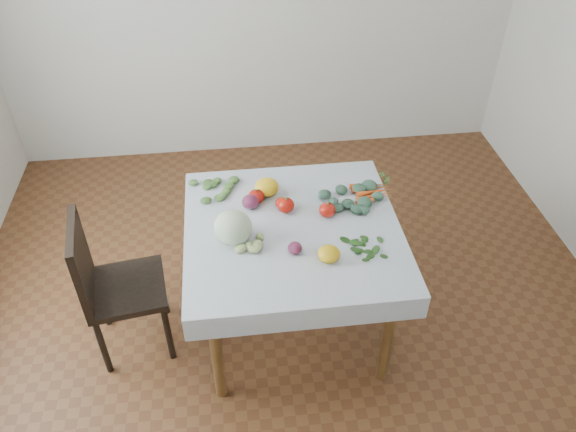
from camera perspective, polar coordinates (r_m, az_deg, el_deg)
name	(u,v)px	position (r m, az deg, el deg)	size (l,w,h in m)	color
ground	(292,322)	(3.47, 0.42, -10.69)	(4.00, 4.00, 0.00)	brown
table	(293,242)	(3.00, 0.47, -2.67)	(1.00, 1.00, 0.75)	brown
tablecloth	(293,228)	(2.93, 0.48, -1.23)	(1.12, 1.12, 0.01)	white
chair	(108,281)	(3.13, -17.83, -6.31)	(0.46, 0.46, 0.90)	black
cabbage	(233,227)	(2.81, -5.61, -1.16)	(0.19, 0.19, 0.17)	beige
tomato_a	(256,196)	(3.08, -3.23, 2.00)	(0.09, 0.09, 0.08)	#B7160C
tomato_b	(286,205)	(3.01, -0.20, 1.10)	(0.09, 0.09, 0.08)	#B7160C
tomato_c	(327,210)	(2.99, 4.01, 0.63)	(0.09, 0.09, 0.08)	#B7160C
tomato_d	(282,203)	(3.04, -0.66, 1.34)	(0.07, 0.07, 0.06)	#B7160C
heirloom_back	(267,187)	(3.13, -2.17, 2.96)	(0.13, 0.13, 0.09)	yellow
heirloom_front	(329,254)	(2.73, 4.18, -3.86)	(0.11, 0.11, 0.08)	yellow
onion_a	(250,202)	(3.04, -3.86, 1.45)	(0.09, 0.09, 0.08)	#5D1A41
onion_b	(295,248)	(2.77, 0.71, -3.27)	(0.07, 0.07, 0.06)	#5D1A41
tomatillo_cluster	(248,245)	(2.80, -4.08, -3.01)	(0.14, 0.10, 0.05)	#BCCB75
carrot_bunch	(372,192)	(3.18, 8.57, 2.41)	(0.21, 0.20, 0.03)	#DC4C18
kale_bunch	(352,198)	(3.11, 6.57, 1.81)	(0.34, 0.26, 0.04)	#3B614B
basil_bunch	(368,248)	(2.83, 8.14, -3.27)	(0.22, 0.18, 0.01)	#26571B
dill_bunch	(215,191)	(3.19, -7.46, 2.55)	(0.24, 0.23, 0.03)	#517C39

